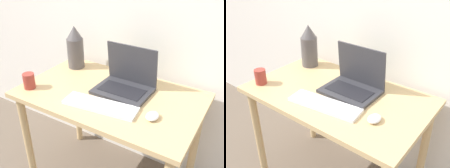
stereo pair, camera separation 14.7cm
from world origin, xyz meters
The scene contains 6 objects.
desk centered at (0.00, 0.33, 0.65)m, with size 1.09×0.66×0.76m.
laptop centered at (0.06, 0.42, 0.82)m, with size 0.33×0.25×0.27m.
keyboard centered at (0.03, 0.17, 0.77)m, with size 0.43×0.17×0.02m.
mouse centered at (0.32, 0.22, 0.78)m, with size 0.06×0.09×0.03m.
vase centered at (-0.41, 0.53, 0.91)m, with size 0.12×0.12×0.30m.
mug centered at (-0.46, 0.13, 0.81)m, with size 0.07×0.07×0.10m.
Camera 1 is at (0.72, -0.83, 1.57)m, focal length 42.00 mm.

